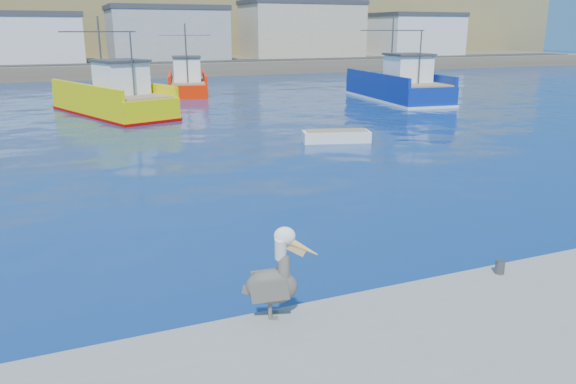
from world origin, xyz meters
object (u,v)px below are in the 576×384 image
object	(u,v)px
trawler_yellow_b	(114,99)
trawler_blue	(398,87)
pelican	(274,279)
skiff_mid	(336,137)
boat_orange	(188,82)

from	to	relation	value
trawler_yellow_b	trawler_blue	xyz separation A→B (m)	(22.48, -0.45, 0.03)
trawler_blue	pelican	bearing A→B (deg)	-126.91
skiff_mid	trawler_blue	bearing A→B (deg)	47.05
skiff_mid	pelican	bearing A→B (deg)	-120.96
boat_orange	pelican	bearing A→B (deg)	-101.04
boat_orange	skiff_mid	xyz separation A→B (m)	(1.86, -25.15, -0.81)
pelican	skiff_mid	bearing A→B (deg)	59.04
trawler_blue	trawler_yellow_b	bearing A→B (deg)	178.85
trawler_yellow_b	skiff_mid	distance (m)	17.29
trawler_blue	boat_orange	xyz separation A→B (m)	(-14.91, 11.13, -0.03)
skiff_mid	pelican	distance (m)	19.50
boat_orange	trawler_blue	bearing A→B (deg)	-36.75
trawler_yellow_b	boat_orange	bearing A→B (deg)	54.68
skiff_mid	pelican	world-z (taller)	pelican
trawler_yellow_b	boat_orange	distance (m)	13.09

